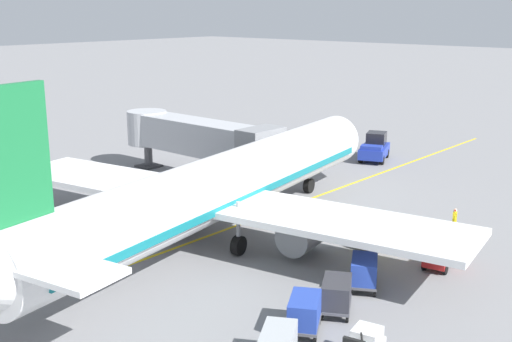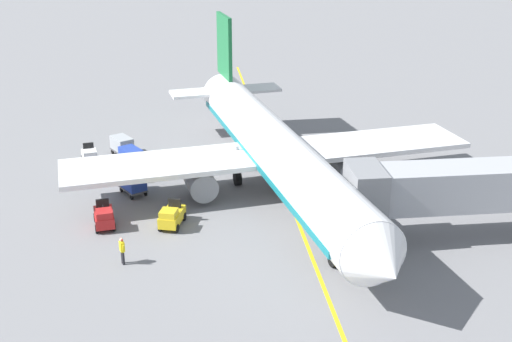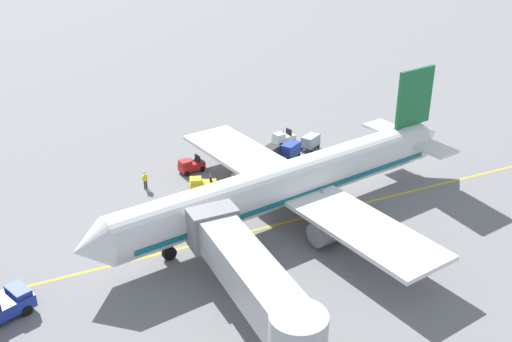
{
  "view_description": "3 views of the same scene",
  "coord_description": "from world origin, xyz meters",
  "px_view_note": "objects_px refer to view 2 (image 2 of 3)",
  "views": [
    {
      "loc": [
        26.35,
        -25.5,
        13.42
      ],
      "look_at": [
        1.71,
        2.63,
        3.89
      ],
      "focal_mm": 45.0,
      "sensor_mm": 36.0,
      "label": 1
    },
    {
      "loc": [
        7.26,
        44.69,
        19.4
      ],
      "look_at": [
        2.49,
        3.12,
        2.66
      ],
      "focal_mm": 46.39,
      "sensor_mm": 36.0,
      "label": 2
    },
    {
      "loc": [
        -39.43,
        22.58,
        26.64
      ],
      "look_at": [
        3.34,
        2.38,
        3.65
      ],
      "focal_mm": 42.97,
      "sensor_mm": 36.0,
      "label": 3
    }
  ],
  "objects_px": {
    "parked_airliner": "(274,150)",
    "baggage_cart_front": "(133,182)",
    "baggage_cart_third_in_train": "(131,156)",
    "baggage_cart_tail_end": "(122,144)",
    "jet_bridge": "(472,186)",
    "baggage_cart_second_in_train": "(129,167)",
    "baggage_tug_spare": "(90,157)",
    "baggage_tug_lead": "(104,217)",
    "baggage_tug_trailing": "(172,216)",
    "ground_crew_wing_walker": "(122,249)"
  },
  "relations": [
    {
      "from": "baggage_tug_spare",
      "to": "baggage_cart_front",
      "type": "distance_m",
      "value": 7.37
    },
    {
      "from": "baggage_cart_tail_end",
      "to": "ground_crew_wing_walker",
      "type": "xyz_separation_m",
      "value": [
        -1.34,
        18.53,
        0.0
      ]
    },
    {
      "from": "parked_airliner",
      "to": "baggage_tug_trailing",
      "type": "xyz_separation_m",
      "value": [
        7.42,
        5.05,
        -2.47
      ]
    },
    {
      "from": "jet_bridge",
      "to": "baggage_cart_second_in_train",
      "type": "relative_size",
      "value": 5.45
    },
    {
      "from": "baggage_cart_front",
      "to": "baggage_cart_third_in_train",
      "type": "bearing_deg",
      "value": -85.44
    },
    {
      "from": "baggage_cart_front",
      "to": "baggage_cart_second_in_train",
      "type": "distance_m",
      "value": 3.08
    },
    {
      "from": "jet_bridge",
      "to": "baggage_cart_tail_end",
      "type": "xyz_separation_m",
      "value": [
        22.66,
        -17.45,
        -2.51
      ]
    },
    {
      "from": "baggage_tug_spare",
      "to": "baggage_cart_second_in_train",
      "type": "relative_size",
      "value": 0.94
    },
    {
      "from": "baggage_tug_spare",
      "to": "baggage_cart_tail_end",
      "type": "relative_size",
      "value": 0.94
    },
    {
      "from": "baggage_tug_trailing",
      "to": "baggage_cart_tail_end",
      "type": "xyz_separation_m",
      "value": [
        4.16,
        -13.91,
        0.24
      ]
    },
    {
      "from": "baggage_cart_third_in_train",
      "to": "baggage_tug_lead",
      "type": "bearing_deg",
      "value": 83.92
    },
    {
      "from": "baggage_cart_second_in_train",
      "to": "baggage_cart_tail_end",
      "type": "height_order",
      "value": "same"
    },
    {
      "from": "baggage_tug_trailing",
      "to": "baggage_tug_spare",
      "type": "relative_size",
      "value": 1.02
    },
    {
      "from": "baggage_cart_second_in_train",
      "to": "parked_airliner",
      "type": "bearing_deg",
      "value": 161.46
    },
    {
      "from": "baggage_tug_spare",
      "to": "baggage_cart_third_in_train",
      "type": "xyz_separation_m",
      "value": [
        -3.36,
        0.9,
        0.24
      ]
    },
    {
      "from": "baggage_tug_lead",
      "to": "baggage_cart_tail_end",
      "type": "distance_m",
      "value": 13.47
    },
    {
      "from": "baggage_tug_lead",
      "to": "baggage_cart_tail_end",
      "type": "bearing_deg",
      "value": -90.84
    },
    {
      "from": "baggage_cart_third_in_train",
      "to": "baggage_cart_front",
      "type": "bearing_deg",
      "value": 94.56
    },
    {
      "from": "parked_airliner",
      "to": "baggage_tug_trailing",
      "type": "bearing_deg",
      "value": 34.23
    },
    {
      "from": "baggage_tug_lead",
      "to": "baggage_cart_tail_end",
      "type": "relative_size",
      "value": 0.93
    },
    {
      "from": "jet_bridge",
      "to": "baggage_tug_spare",
      "type": "height_order",
      "value": "jet_bridge"
    },
    {
      "from": "baggage_tug_spare",
      "to": "baggage_cart_front",
      "type": "bearing_deg",
      "value": 121.01
    },
    {
      "from": "baggage_cart_front",
      "to": "baggage_cart_third_in_train",
      "type": "xyz_separation_m",
      "value": [
        0.43,
        -5.42,
        0.0
      ]
    },
    {
      "from": "parked_airliner",
      "to": "baggage_cart_second_in_train",
      "type": "bearing_deg",
      "value": -18.54
    },
    {
      "from": "jet_bridge",
      "to": "ground_crew_wing_walker",
      "type": "distance_m",
      "value": 21.49
    },
    {
      "from": "baggage_cart_third_in_train",
      "to": "baggage_cart_tail_end",
      "type": "height_order",
      "value": "same"
    },
    {
      "from": "baggage_cart_front",
      "to": "baggage_cart_tail_end",
      "type": "relative_size",
      "value": 1.0
    },
    {
      "from": "baggage_tug_trailing",
      "to": "baggage_cart_front",
      "type": "xyz_separation_m",
      "value": [
        2.8,
        -5.59,
        0.24
      ]
    },
    {
      "from": "baggage_tug_trailing",
      "to": "ground_crew_wing_walker",
      "type": "distance_m",
      "value": 5.42
    },
    {
      "from": "baggage_cart_third_in_train",
      "to": "baggage_tug_trailing",
      "type": "bearing_deg",
      "value": 106.39
    },
    {
      "from": "parked_airliner",
      "to": "baggage_tug_lead",
      "type": "xyz_separation_m",
      "value": [
        11.78,
        4.61,
        -2.47
      ]
    },
    {
      "from": "baggage_tug_trailing",
      "to": "baggage_cart_third_in_train",
      "type": "height_order",
      "value": "baggage_tug_trailing"
    },
    {
      "from": "baggage_tug_spare",
      "to": "baggage_cart_front",
      "type": "xyz_separation_m",
      "value": [
        -3.79,
        6.31,
        0.24
      ]
    },
    {
      "from": "jet_bridge",
      "to": "baggage_cart_third_in_train",
      "type": "relative_size",
      "value": 5.45
    },
    {
      "from": "baggage_cart_second_in_train",
      "to": "baggage_cart_third_in_train",
      "type": "relative_size",
      "value": 1.0
    },
    {
      "from": "jet_bridge",
      "to": "baggage_tug_lead",
      "type": "bearing_deg",
      "value": -9.89
    },
    {
      "from": "baggage_tug_lead",
      "to": "baggage_cart_third_in_train",
      "type": "height_order",
      "value": "baggage_tug_lead"
    },
    {
      "from": "baggage_tug_lead",
      "to": "ground_crew_wing_walker",
      "type": "relative_size",
      "value": 1.58
    },
    {
      "from": "baggage_cart_tail_end",
      "to": "jet_bridge",
      "type": "bearing_deg",
      "value": 142.4
    },
    {
      "from": "parked_airliner",
      "to": "jet_bridge",
      "type": "xyz_separation_m",
      "value": [
        -11.07,
        8.6,
        0.27
      ]
    },
    {
      "from": "baggage_tug_trailing",
      "to": "ground_crew_wing_walker",
      "type": "xyz_separation_m",
      "value": [
        2.82,
        4.62,
        0.24
      ]
    },
    {
      "from": "jet_bridge",
      "to": "parked_airliner",
      "type": "bearing_deg",
      "value": -37.82
    },
    {
      "from": "baggage_cart_front",
      "to": "baggage_cart_tail_end",
      "type": "xyz_separation_m",
      "value": [
        1.36,
        -8.32,
        0.0
      ]
    },
    {
      "from": "baggage_cart_third_in_train",
      "to": "baggage_cart_tail_end",
      "type": "relative_size",
      "value": 1.0
    },
    {
      "from": "baggage_tug_lead",
      "to": "baggage_cart_third_in_train",
      "type": "distance_m",
      "value": 10.63
    },
    {
      "from": "baggage_cart_front",
      "to": "baggage_tug_spare",
      "type": "bearing_deg",
      "value": -58.99
    },
    {
      "from": "parked_airliner",
      "to": "baggage_cart_front",
      "type": "height_order",
      "value": "parked_airliner"
    },
    {
      "from": "parked_airliner",
      "to": "baggage_tug_trailing",
      "type": "distance_m",
      "value": 9.31
    },
    {
      "from": "parked_airliner",
      "to": "baggage_tug_spare",
      "type": "bearing_deg",
      "value": -26.03
    },
    {
      "from": "parked_airliner",
      "to": "baggage_cart_front",
      "type": "bearing_deg",
      "value": -3.0
    }
  ]
}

